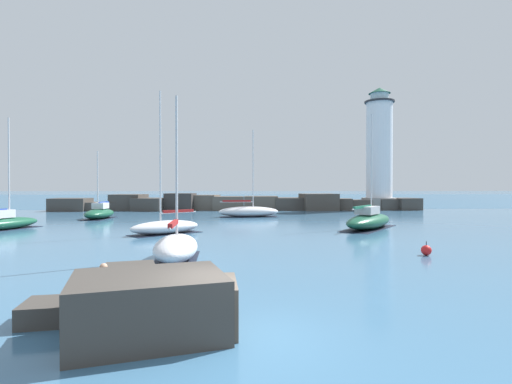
% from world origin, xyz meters
% --- Properties ---
extents(ground_plane, '(600.00, 600.00, 0.00)m').
position_xyz_m(ground_plane, '(0.00, 0.00, 0.00)').
color(ground_plane, '#3D6B8E').
extents(open_sea_beyond, '(400.00, 116.00, 0.01)m').
position_xyz_m(open_sea_beyond, '(0.00, 110.46, 0.00)').
color(open_sea_beyond, '#2D5B7F').
rests_on(open_sea_beyond, ground).
extents(breakwater_jetty, '(54.28, 6.39, 2.53)m').
position_xyz_m(breakwater_jetty, '(0.56, 50.50, 1.00)').
color(breakwater_jetty, '#423D38').
rests_on(breakwater_jetty, ground).
extents(lighthouse, '(5.26, 5.26, 18.66)m').
position_xyz_m(lighthouse, '(22.25, 50.87, 8.37)').
color(lighthouse, gray).
rests_on(lighthouse, ground).
extents(foreground_rocks, '(5.65, 5.13, 1.46)m').
position_xyz_m(foreground_rocks, '(-2.05, 0.74, 0.65)').
color(foreground_rocks, '#423D38').
rests_on(foreground_rocks, ground).
extents(sailboat_moored_0, '(6.98, 8.21, 9.69)m').
position_xyz_m(sailboat_moored_0, '(11.35, 23.62, 0.71)').
color(sailboat_moored_0, '#195138').
rests_on(sailboat_moored_0, ground).
extents(sailboat_moored_1, '(2.76, 5.78, 7.35)m').
position_xyz_m(sailboat_moored_1, '(-14.71, 35.30, 0.64)').
color(sailboat_moored_1, '#195138').
rests_on(sailboat_moored_1, ground).
extents(sailboat_moored_2, '(3.88, 6.74, 9.24)m').
position_xyz_m(sailboat_moored_2, '(-18.73, 24.31, 0.61)').
color(sailboat_moored_2, '#195138').
rests_on(sailboat_moored_2, ground).
extents(sailboat_moored_3, '(5.62, 5.19, 10.59)m').
position_xyz_m(sailboat_moored_3, '(-5.04, 20.81, 0.56)').
color(sailboat_moored_3, silver).
rests_on(sailboat_moored_3, ground).
extents(sailboat_moored_4, '(2.22, 5.29, 7.96)m').
position_xyz_m(sailboat_moored_4, '(-2.70, 10.00, 0.63)').
color(sailboat_moored_4, white).
rests_on(sailboat_moored_4, ground).
extents(sailboat_moored_6, '(7.19, 2.99, 10.16)m').
position_xyz_m(sailboat_moored_6, '(1.71, 37.05, 0.63)').
color(sailboat_moored_6, silver).
rests_on(sailboat_moored_6, ground).
extents(mooring_buoy_orange_near, '(0.52, 0.52, 0.72)m').
position_xyz_m(mooring_buoy_orange_near, '(9.94, 10.70, 0.26)').
color(mooring_buoy_orange_near, red).
rests_on(mooring_buoy_orange_near, ground).
extents(person_on_rocks, '(0.36, 0.22, 1.55)m').
position_xyz_m(person_on_rocks, '(-3.28, 1.28, 0.85)').
color(person_on_rocks, '#282833').
rests_on(person_on_rocks, ground).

